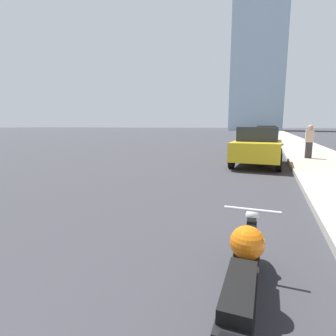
{
  "coord_description": "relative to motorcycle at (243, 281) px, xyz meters",
  "views": [
    {
      "loc": [
        2.9,
        2.04,
        1.72
      ],
      "look_at": [
        1.1,
        6.77,
        0.89
      ],
      "focal_mm": 28.0,
      "sensor_mm": 36.0,
      "label": 1
    }
  ],
  "objects": [
    {
      "name": "sidewalk",
      "position": [
        2.57,
        35.8,
        -0.32
      ],
      "size": [
        3.07,
        240.0,
        0.15
      ],
      "color": "#9E998E",
      "rests_on": "ground_plane"
    },
    {
      "name": "motorcycle",
      "position": [
        0.0,
        0.0,
        0.0
      ],
      "size": [
        0.62,
        2.66,
        0.79
      ],
      "rotation": [
        0.0,
        0.0,
        -0.0
      ],
      "color": "black",
      "rests_on": "ground_plane"
    },
    {
      "name": "parked_car_yellow",
      "position": [
        -0.27,
        9.72,
        0.45
      ],
      "size": [
        2.08,
        4.08,
        1.66
      ],
      "rotation": [
        0.0,
        0.0,
        -0.04
      ],
      "color": "gold",
      "rests_on": "ground_plane"
    },
    {
      "name": "pedestrian",
      "position": [
        1.98,
        12.09,
        0.57
      ],
      "size": [
        0.36,
        0.22,
        1.6
      ],
      "color": "#38383D",
      "rests_on": "sidewalk"
    },
    {
      "name": "distant_tower",
      "position": [
        -4.42,
        97.55,
        31.2
      ],
      "size": [
        17.03,
        17.03,
        63.19
      ],
      "color": "#9EB7CC",
      "rests_on": "ground_plane"
    },
    {
      "name": "parked_car_red",
      "position": [
        -0.05,
        22.2,
        0.46
      ],
      "size": [
        1.92,
        4.45,
        1.7
      ],
      "rotation": [
        0.0,
        0.0,
        -0.01
      ],
      "color": "red",
      "rests_on": "ground_plane"
    }
  ]
}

